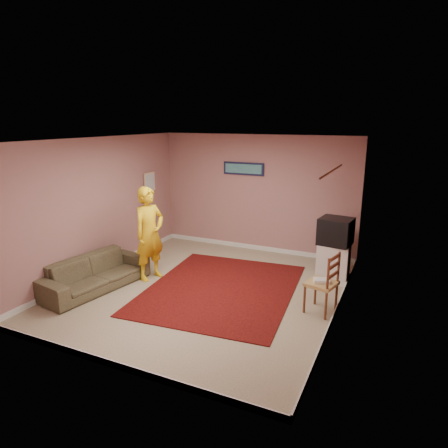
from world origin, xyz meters
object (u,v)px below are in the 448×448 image
at_px(chair_a, 337,243).
at_px(chair_b, 322,276).
at_px(crt_tv, 335,231).
at_px(person, 150,234).
at_px(sofa, 95,273).
at_px(tv_cabinet, 333,262).

height_order(chair_a, chair_b, chair_b).
distance_m(crt_tv, person, 3.40).
bearing_deg(person, crt_tv, -50.73).
bearing_deg(sofa, chair_b, -68.74).
bearing_deg(crt_tv, sofa, -142.76).
bearing_deg(tv_cabinet, sofa, -150.11).
height_order(crt_tv, person, person).
height_order(tv_cabinet, crt_tv, crt_tv).
distance_m(crt_tv, chair_b, 1.42).
bearing_deg(chair_b, chair_a, -163.86).
xyz_separation_m(tv_cabinet, person, (-3.13, -1.33, 0.52)).
distance_m(tv_cabinet, chair_b, 1.39).
relative_size(tv_cabinet, chair_b, 1.33).
xyz_separation_m(crt_tv, chair_a, (-0.02, 0.50, -0.38)).
distance_m(crt_tv, sofa, 4.37).
xyz_separation_m(chair_a, person, (-3.11, -1.84, 0.31)).
xyz_separation_m(crt_tv, person, (-3.13, -1.33, -0.08)).
bearing_deg(crt_tv, chair_b, -80.37).
bearing_deg(chair_a, tv_cabinet, -76.37).
bearing_deg(chair_a, sofa, -133.70).
height_order(sofa, person, person).
bearing_deg(tv_cabinet, chair_b, -87.91).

